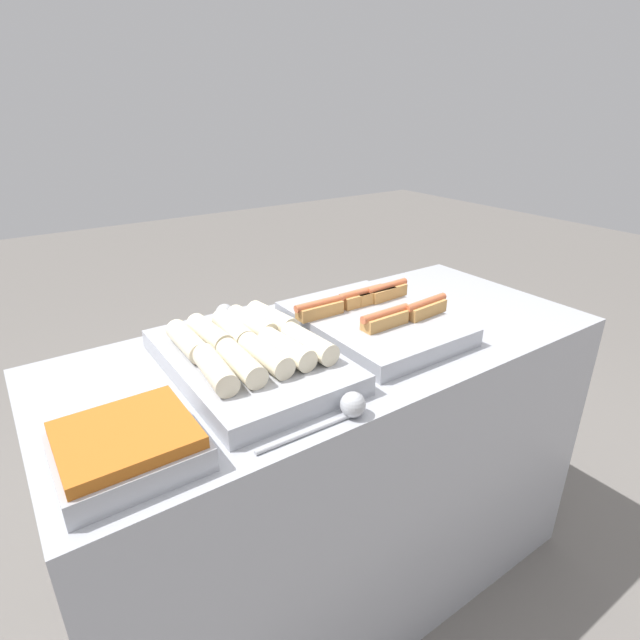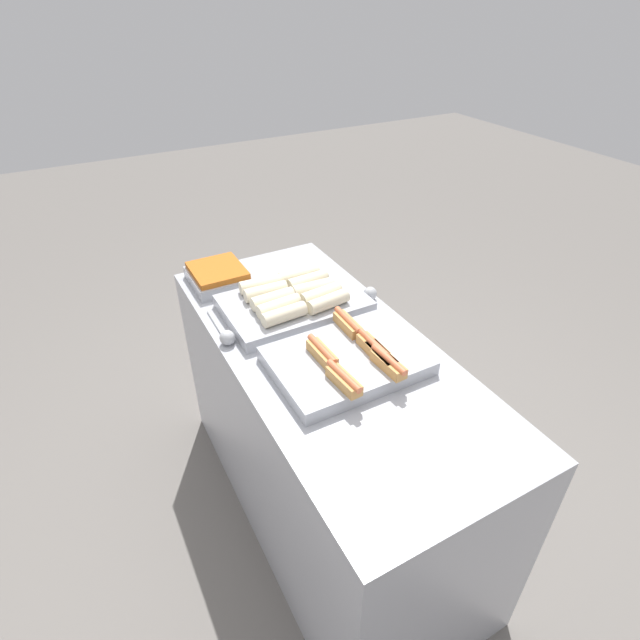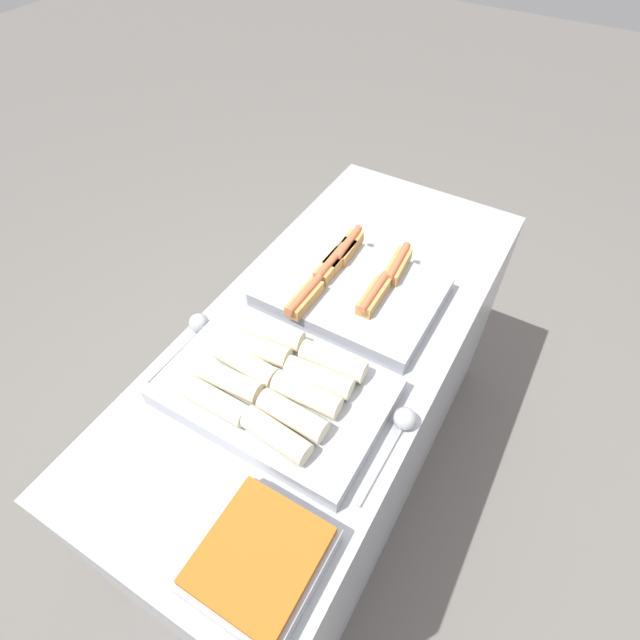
% 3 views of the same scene
% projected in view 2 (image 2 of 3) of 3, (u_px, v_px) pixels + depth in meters
% --- Properties ---
extents(ground_plane, '(12.00, 12.00, 0.00)m').
position_uv_depth(ground_plane, '(326.00, 504.00, 2.28)').
color(ground_plane, slate).
extents(counter, '(1.55, 0.69, 0.91)m').
position_uv_depth(counter, '(326.00, 435.00, 2.02)').
color(counter, '#A8AAB2').
rests_on(counter, ground_plane).
extents(tray_hotdogs, '(0.41, 0.49, 0.10)m').
position_uv_depth(tray_hotdogs, '(348.00, 360.00, 1.65)').
color(tray_hotdogs, '#A8AAB2').
rests_on(tray_hotdogs, counter).
extents(tray_wraps, '(0.36, 0.54, 0.10)m').
position_uv_depth(tray_wraps, '(294.00, 301.00, 1.94)').
color(tray_wraps, '#A8AAB2').
rests_on(tray_wraps, counter).
extents(tray_side_front, '(0.25, 0.23, 0.07)m').
position_uv_depth(tray_side_front, '(218.00, 276.00, 2.12)').
color(tray_side_front, '#A8AAB2').
rests_on(tray_side_front, counter).
extents(serving_spoon_near, '(0.26, 0.06, 0.06)m').
position_uv_depth(serving_spoon_near, '(226.00, 336.00, 1.78)').
color(serving_spoon_near, '#B2B5BA').
rests_on(serving_spoon_near, counter).
extents(serving_spoon_far, '(0.24, 0.06, 0.06)m').
position_uv_depth(serving_spoon_far, '(369.00, 293.00, 2.02)').
color(serving_spoon_far, '#B2B5BA').
rests_on(serving_spoon_far, counter).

